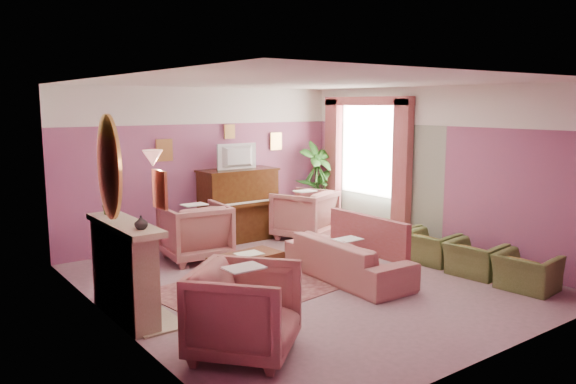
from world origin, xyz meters
TOP-DOWN VIEW (x-y plane):
  - floor at (0.00, 0.00)m, footprint 5.50×6.00m
  - ceiling at (0.00, 0.00)m, footprint 5.50×6.00m
  - wall_back at (0.00, 3.00)m, footprint 5.50×0.02m
  - wall_front at (0.00, -3.00)m, footprint 5.50×0.02m
  - wall_left at (-2.75, 0.00)m, footprint 0.02×6.00m
  - wall_right at (2.75, 0.00)m, footprint 0.02×6.00m
  - picture_rail_band at (0.00, 2.99)m, footprint 5.50×0.01m
  - stripe_panel at (2.73, 1.30)m, footprint 0.01×3.00m
  - fireplace_surround at (-2.59, 0.20)m, footprint 0.30×1.40m
  - fireplace_inset at (-2.49, 0.20)m, footprint 0.18×0.72m
  - fire_ember at (-2.45, 0.20)m, footprint 0.06×0.54m
  - mantel_shelf at (-2.56, 0.20)m, footprint 0.40×1.55m
  - hearth at (-2.39, 0.20)m, footprint 0.55×1.50m
  - mirror_frame at (-2.70, 0.20)m, footprint 0.04×0.72m
  - mirror_glass at (-2.67, 0.20)m, footprint 0.01×0.60m
  - sconce_shade at (-2.62, -0.85)m, footprint 0.20×0.20m
  - piano at (0.50, 2.68)m, footprint 1.40×0.60m
  - piano_keyshelf at (0.50, 2.33)m, footprint 1.30×0.12m
  - piano_keys at (0.50, 2.33)m, footprint 1.20×0.08m
  - piano_top at (0.50, 2.68)m, footprint 1.45×0.65m
  - television at (0.50, 2.63)m, footprint 0.80×0.12m
  - print_back_left at (-0.80, 2.96)m, footprint 0.30×0.03m
  - print_back_right at (1.55, 2.96)m, footprint 0.26×0.03m
  - print_back_mid at (0.50, 2.96)m, footprint 0.22×0.03m
  - print_left_wall at (-2.71, -1.20)m, footprint 0.03×0.28m
  - window_blind at (2.70, 1.55)m, footprint 0.03×1.40m
  - curtain_left at (2.62, 0.63)m, footprint 0.16×0.34m
  - curtain_right at (2.62, 2.47)m, footprint 0.16×0.34m
  - pelmet at (2.62, 1.55)m, footprint 0.16×2.20m
  - mantel_plant at (-2.55, 0.75)m, footprint 0.16×0.16m
  - mantel_vase at (-2.55, -0.30)m, footprint 0.16×0.16m
  - area_rug at (-0.79, 0.23)m, footprint 2.72×2.12m
  - coffee_table at (-0.82, 0.33)m, footprint 1.05×0.60m
  - table_paper at (-0.77, 0.33)m, footprint 0.35×0.28m
  - sofa at (0.53, -0.27)m, footprint 0.69×2.06m
  - sofa_throw at (0.93, -0.27)m, footprint 0.10×1.56m
  - floral_armchair_left at (-0.76, 1.96)m, footprint 0.98×0.98m
  - floral_armchair_right at (1.55, 2.02)m, footprint 0.98×0.98m
  - floral_armchair_front at (-1.98, -1.49)m, footprint 0.98×0.98m
  - olive_chair_a at (2.15, -2.08)m, footprint 0.54×0.77m
  - olive_chair_b at (2.15, -1.26)m, footprint 0.54×0.77m
  - olive_chair_c at (2.15, -0.44)m, footprint 0.54×0.77m
  - olive_chair_d at (2.15, 0.38)m, footprint 0.54×0.77m
  - side_table at (2.24, 2.53)m, footprint 0.52×0.52m
  - side_plant_big at (2.24, 2.53)m, footprint 0.30×0.30m
  - side_plant_small at (2.36, 2.43)m, footprint 0.16×0.16m
  - palm_pot at (2.25, 2.54)m, footprint 0.34×0.34m
  - palm_plant at (2.25, 2.54)m, footprint 0.76×0.76m

SIDE VIEW (x-z plane):
  - floor at x=0.00m, z-range -0.01..0.01m
  - area_rug at x=-0.79m, z-range 0.00..0.01m
  - hearth at x=-2.39m, z-range 0.00..0.02m
  - palm_pot at x=2.25m, z-range 0.00..0.34m
  - fire_ember at x=-2.45m, z-range 0.17..0.27m
  - coffee_table at x=-0.82m, z-range 0.00..0.45m
  - olive_chair_a at x=2.15m, z-range 0.00..0.66m
  - olive_chair_b at x=2.15m, z-range 0.00..0.66m
  - olive_chair_c at x=2.15m, z-range 0.00..0.66m
  - olive_chair_d at x=2.15m, z-range 0.00..0.66m
  - side_table at x=2.24m, z-range 0.00..0.70m
  - fireplace_inset at x=-2.49m, z-range 0.06..0.74m
  - sofa at x=0.53m, z-range 0.00..0.83m
  - table_paper at x=-0.77m, z-range 0.45..0.46m
  - floral_armchair_left at x=-0.76m, z-range 0.00..1.02m
  - floral_armchair_right at x=1.55m, z-range 0.00..1.02m
  - floral_armchair_front at x=-1.98m, z-range 0.00..1.02m
  - fireplace_surround at x=-2.59m, z-range 0.00..1.10m
  - sofa_throw at x=0.93m, z-range 0.31..0.89m
  - piano at x=0.50m, z-range 0.00..1.30m
  - piano_keyshelf at x=0.50m, z-range 0.69..0.75m
  - piano_keys at x=0.50m, z-range 0.75..0.77m
  - side_plant_small at x=2.36m, z-range 0.70..0.98m
  - side_plant_big at x=2.24m, z-range 0.70..1.04m
  - palm_plant at x=2.25m, z-range 0.34..1.78m
  - stripe_panel at x=2.73m, z-range 0.00..2.15m
  - mantel_shelf at x=-2.56m, z-range 1.09..1.16m
  - mantel_vase at x=-2.55m, z-range 1.15..1.31m
  - mantel_plant at x=-2.55m, z-range 1.15..1.43m
  - curtain_left at x=2.62m, z-range 0.00..2.60m
  - curtain_right at x=2.62m, z-range 0.00..2.60m
  - piano_top at x=0.50m, z-range 1.29..1.33m
  - wall_back at x=0.00m, z-range 0.00..2.80m
  - wall_front at x=0.00m, z-range 0.00..2.80m
  - wall_left at x=-2.75m, z-range 0.00..2.80m
  - wall_right at x=2.75m, z-range 0.00..2.80m
  - television at x=0.50m, z-range 1.36..1.84m
  - window_blind at x=2.70m, z-range 0.80..2.60m
  - print_back_left at x=-0.80m, z-range 1.53..1.91m
  - print_left_wall at x=-2.71m, z-range 1.54..1.90m
  - print_back_right at x=1.55m, z-range 1.61..1.95m
  - mirror_frame at x=-2.70m, z-range 1.20..2.40m
  - mirror_glass at x=-2.67m, z-range 1.27..2.33m
  - sconce_shade at x=-2.62m, z-range 1.90..2.06m
  - print_back_mid at x=0.50m, z-range 1.87..2.13m
  - picture_rail_band at x=0.00m, z-range 2.15..2.80m
  - pelmet at x=2.62m, z-range 2.48..2.64m
  - ceiling at x=0.00m, z-range 2.79..2.80m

